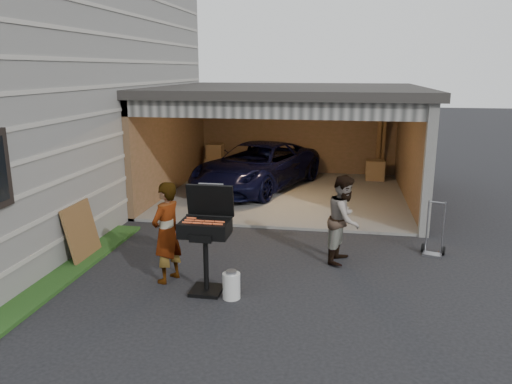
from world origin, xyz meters
TOP-DOWN VIEW (x-y plane):
  - ground at (0.00, 0.00)m, footprint 80.00×80.00m
  - groundcover_strip at (-2.25, -1.00)m, footprint 0.50×8.00m
  - garage at (0.76, 6.79)m, footprint 6.80×6.30m
  - minivan at (-0.13, 6.90)m, footprint 3.53×5.02m
  - woman at (-0.50, 0.56)m, footprint 0.57×0.70m
  - man at (2.27, 1.91)m, footprint 0.76×0.88m
  - bbq_grill at (0.22, 0.29)m, footprint 0.73×0.64m
  - propane_tank at (0.65, 0.11)m, footprint 0.30×0.30m
  - plywood_panel at (-2.34, 1.22)m, footprint 0.26×0.92m
  - hand_truck at (3.92, 2.52)m, footprint 0.44×0.39m

SIDE VIEW (x-z plane):
  - ground at x=0.00m, z-range 0.00..0.00m
  - groundcover_strip at x=-2.25m, z-range 0.00..0.06m
  - hand_truck at x=3.92m, z-range -0.31..0.70m
  - propane_tank at x=0.65m, z-range 0.00..0.40m
  - plywood_panel at x=-2.34m, z-range 0.00..1.01m
  - minivan at x=-0.13m, z-range 0.00..1.27m
  - man at x=2.27m, z-range 0.00..1.56m
  - woman at x=-0.50m, z-range 0.00..1.64m
  - bbq_grill at x=0.22m, z-range 0.15..1.78m
  - garage at x=0.76m, z-range 0.42..3.32m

